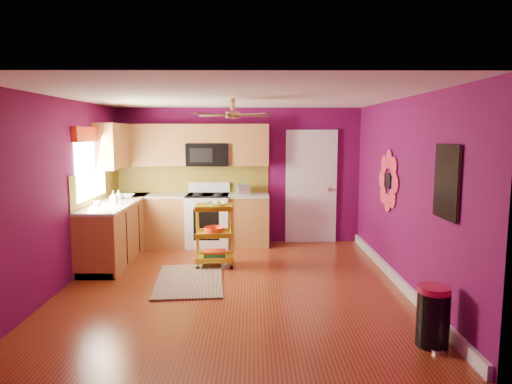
{
  "coord_description": "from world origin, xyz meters",
  "views": [
    {
      "loc": [
        0.27,
        -5.96,
        2.04
      ],
      "look_at": [
        0.31,
        0.4,
        1.22
      ],
      "focal_mm": 32.0,
      "sensor_mm": 36.0,
      "label": 1
    }
  ],
  "objects": [
    {
      "name": "ground",
      "position": [
        0.0,
        0.0,
        0.0
      ],
      "size": [
        5.0,
        5.0,
        0.0
      ],
      "primitive_type": "plane",
      "color": "maroon",
      "rests_on": "ground"
    },
    {
      "name": "room_envelope",
      "position": [
        0.03,
        0.0,
        1.63
      ],
      "size": [
        4.54,
        5.04,
        2.52
      ],
      "color": "#610B46",
      "rests_on": "ground"
    },
    {
      "name": "lower_cabinets",
      "position": [
        -1.35,
        1.82,
        0.43
      ],
      "size": [
        2.81,
        2.31,
        0.94
      ],
      "color": "#935C28",
      "rests_on": "ground"
    },
    {
      "name": "electric_range",
      "position": [
        -0.55,
        2.17,
        0.48
      ],
      "size": [
        0.76,
        0.66,
        1.13
      ],
      "color": "white",
      "rests_on": "ground"
    },
    {
      "name": "upper_cabinetry",
      "position": [
        -1.24,
        2.17,
        1.8
      ],
      "size": [
        2.8,
        2.3,
        1.26
      ],
      "color": "#935C28",
      "rests_on": "ground"
    },
    {
      "name": "left_window",
      "position": [
        -2.22,
        1.05,
        1.74
      ],
      "size": [
        0.08,
        1.35,
        1.08
      ],
      "color": "white",
      "rests_on": "ground"
    },
    {
      "name": "panel_door",
      "position": [
        1.35,
        2.47,
        1.02
      ],
      "size": [
        0.95,
        0.11,
        2.15
      ],
      "color": "white",
      "rests_on": "ground"
    },
    {
      "name": "right_wall_art",
      "position": [
        2.23,
        -0.34,
        1.44
      ],
      "size": [
        0.04,
        2.74,
        1.04
      ],
      "color": "black",
      "rests_on": "ground"
    },
    {
      "name": "ceiling_fan",
      "position": [
        0.0,
        0.2,
        2.29
      ],
      "size": [
        1.01,
        1.01,
        0.26
      ],
      "color": "#BF8C3F",
      "rests_on": "ground"
    },
    {
      "name": "shag_rug",
      "position": [
        -0.61,
        0.15,
        0.01
      ],
      "size": [
        1.02,
        1.54,
        0.02
      ],
      "primitive_type": "cube",
      "rotation": [
        0.0,
        0.0,
        0.09
      ],
      "color": "black",
      "rests_on": "ground"
    },
    {
      "name": "rolling_cart",
      "position": [
        -0.31,
        0.86,
        0.53
      ],
      "size": [
        0.6,
        0.45,
        1.03
      ],
      "color": "gold",
      "rests_on": "ground"
    },
    {
      "name": "trash_can",
      "position": [
        2.0,
        -1.79,
        0.3
      ],
      "size": [
        0.38,
        0.38,
        0.59
      ],
      "color": "black",
      "rests_on": "ground"
    },
    {
      "name": "teal_kettle",
      "position": [
        0.07,
        2.27,
        1.02
      ],
      "size": [
        0.18,
        0.18,
        0.21
      ],
      "color": "teal",
      "rests_on": "lower_cabinets"
    },
    {
      "name": "toaster",
      "position": [
        0.11,
        2.19,
        1.03
      ],
      "size": [
        0.22,
        0.15,
        0.18
      ],
      "primitive_type": "cube",
      "color": "beige",
      "rests_on": "lower_cabinets"
    },
    {
      "name": "soap_bottle_a",
      "position": [
        -1.91,
        1.08,
        1.04
      ],
      "size": [
        0.09,
        0.1,
        0.21
      ],
      "primitive_type": "imported",
      "color": "#EA3F72",
      "rests_on": "lower_cabinets"
    },
    {
      "name": "soap_bottle_b",
      "position": [
        -1.99,
        1.62,
        1.02
      ],
      "size": [
        0.12,
        0.12,
        0.16
      ],
      "primitive_type": "imported",
      "color": "white",
      "rests_on": "lower_cabinets"
    },
    {
      "name": "counter_dish",
      "position": [
        -1.9,
        1.77,
        0.97
      ],
      "size": [
        0.27,
        0.27,
        0.07
      ],
      "primitive_type": "imported",
      "color": "white",
      "rests_on": "lower_cabinets"
    },
    {
      "name": "counter_cup",
      "position": [
        -2.08,
        0.84,
        0.98
      ],
      "size": [
        0.11,
        0.11,
        0.09
      ],
      "primitive_type": "imported",
      "color": "white",
      "rests_on": "lower_cabinets"
    }
  ]
}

